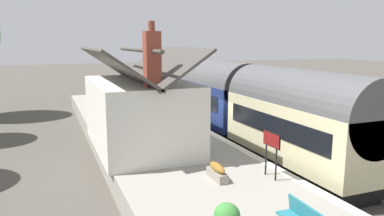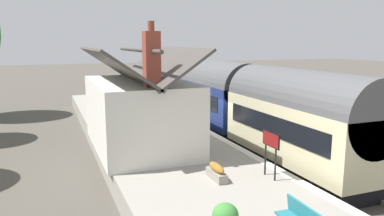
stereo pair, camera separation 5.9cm
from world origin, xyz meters
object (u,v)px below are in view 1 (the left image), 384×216
at_px(bench_near_building, 136,104).
at_px(planter_edge_near, 138,95).
at_px(train, 244,103).
at_px(planter_under_sign, 217,172).
at_px(bench_mid_platform, 124,96).
at_px(station_sign_board, 272,143).
at_px(planter_corner_building, 144,111).
at_px(planter_bench_right, 146,113).
at_px(planter_edge_far, 127,107).
at_px(station_building, 140,111).

distance_m(bench_near_building, planter_edge_near, 4.89).
height_order(train, planter_under_sign, train).
distance_m(bench_mid_platform, station_sign_board, 17.51).
bearing_deg(station_sign_board, bench_mid_platform, 4.73).
height_order(bench_mid_platform, planter_under_sign, bench_mid_platform).
distance_m(planter_corner_building, planter_under_sign, 10.49).
relative_size(planter_corner_building, station_sign_board, 0.58).
bearing_deg(station_sign_board, planter_under_sign, 73.90).
relative_size(bench_mid_platform, planter_bench_right, 1.52).
xyz_separation_m(bench_mid_platform, planter_edge_near, (0.77, -1.24, -0.07)).
relative_size(train, planter_under_sign, 16.11).
relative_size(bench_near_building, planter_edge_far, 1.52).
bearing_deg(planter_edge_far, train, -139.24).
xyz_separation_m(bench_mid_platform, bench_near_building, (-3.96, -0.01, 0.00)).
relative_size(station_building, planter_edge_far, 7.46).
bearing_deg(planter_bench_right, planter_edge_far, 14.66).
xyz_separation_m(station_building, bench_mid_platform, (12.12, -1.71, -1.08)).
height_order(bench_mid_platform, planter_bench_right, planter_bench_right).
relative_size(planter_edge_far, station_sign_board, 0.59).
relative_size(bench_mid_platform, planter_edge_near, 1.92).
xyz_separation_m(bench_near_building, planter_edge_near, (4.73, -1.24, -0.07)).
relative_size(train, planter_bench_right, 18.64).
relative_size(planter_corner_building, planter_under_sign, 0.85).
height_order(train, bench_mid_platform, train).
xyz_separation_m(station_building, planter_edge_far, (7.30, -0.93, -1.08)).
xyz_separation_m(bench_near_building, planter_under_sign, (-12.97, 0.30, -0.21)).
bearing_deg(planter_bench_right, planter_corner_building, -4.93).
xyz_separation_m(station_building, planter_bench_right, (4.95, -1.55, -1.07)).
height_order(train, planter_bench_right, train).
relative_size(planter_edge_near, planter_edge_far, 0.79).
distance_m(bench_mid_platform, planter_under_sign, 16.94).
bearing_deg(planter_edge_near, planter_bench_right, 169.95).
bearing_deg(planter_corner_building, planter_edge_far, 22.63).
relative_size(station_building, bench_mid_platform, 4.92).
xyz_separation_m(train, bench_mid_platform, (10.62, 4.22, -0.83)).
bearing_deg(train, planter_under_sign, 144.43).
bearing_deg(planter_bench_right, bench_mid_platform, -1.33).
distance_m(station_building, planter_corner_building, 6.00).
height_order(station_building, planter_corner_building, station_building).
height_order(planter_bench_right, planter_under_sign, planter_bench_right).
bearing_deg(planter_bench_right, planter_under_sign, 179.24).
height_order(bench_mid_platform, bench_near_building, same).
height_order(train, planter_edge_near, train).
bearing_deg(bench_near_building, planter_bench_right, 176.92).
bearing_deg(station_building, planter_edge_far, -7.26).
bearing_deg(planter_bench_right, planter_edge_near, -10.05).
distance_m(station_building, planter_edge_near, 13.27).
height_order(station_building, planter_edge_near, station_building).
bearing_deg(planter_edge_near, planter_edge_far, 160.09).
height_order(bench_mid_platform, planter_corner_building, planter_corner_building).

